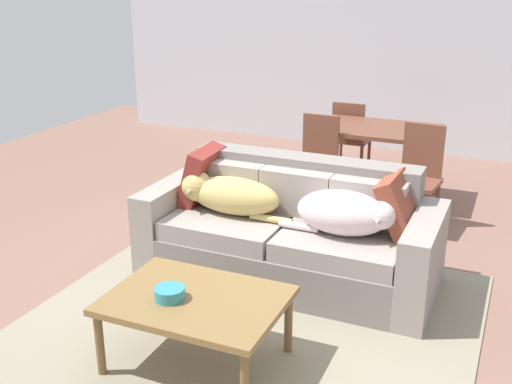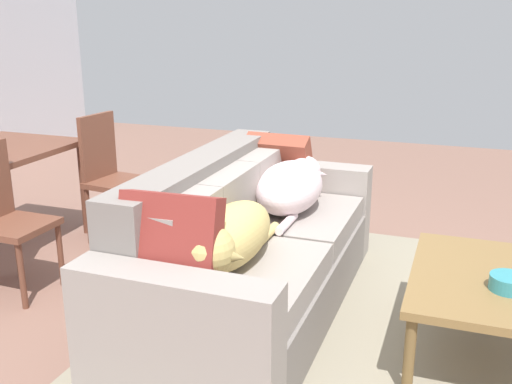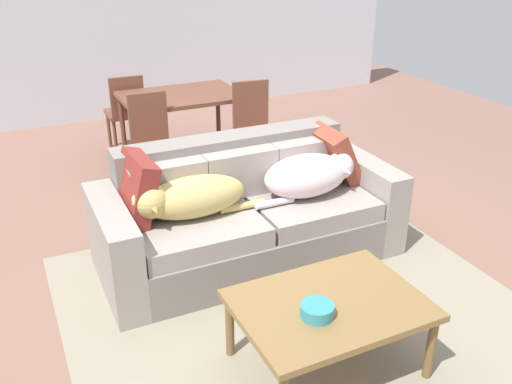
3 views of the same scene
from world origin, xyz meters
name	(u,v)px [view 1 (image 1 of 3)]	position (x,y,z in m)	size (l,w,h in m)	color
ground_plane	(290,276)	(0.00, 0.00, 0.00)	(10.00, 10.00, 0.00)	#835D4F
back_partition	(403,45)	(0.00, 4.00, 1.35)	(8.00, 0.12, 2.70)	silver
area_rug	(239,334)	(-0.01, -0.90, 0.01)	(2.87, 3.00, 0.01)	gray
couch	(291,234)	(-0.01, 0.03, 0.34)	(2.19, 0.95, 0.87)	gray
dog_on_left_cushion	(228,194)	(-0.49, -0.06, 0.62)	(0.92, 0.35, 0.30)	tan
dog_on_right_cushion	(346,213)	(0.45, -0.10, 0.63)	(0.82, 0.39, 0.31)	silver
throw_pillow_by_left_arm	(201,176)	(-0.80, 0.09, 0.68)	(0.13, 0.46, 0.46)	maroon
throw_pillow_by_right_arm	(400,206)	(0.78, 0.08, 0.67)	(0.13, 0.43, 0.43)	brown
coffee_table	(196,304)	(-0.11, -1.27, 0.40)	(1.01, 0.74, 0.44)	olive
bowl_on_coffee_table	(170,293)	(-0.24, -1.34, 0.48)	(0.18, 0.18, 0.07)	teal
dining_table	(378,135)	(0.18, 2.00, 0.67)	(1.18, 0.82, 0.75)	brown
dining_chair_near_left	(317,159)	(-0.29, 1.48, 0.50)	(0.41, 0.41, 0.92)	brown
dining_chair_near_right	(418,173)	(0.70, 1.37, 0.52)	(0.44, 0.44, 0.95)	brown
dining_chair_far_left	(350,135)	(-0.26, 2.59, 0.48)	(0.41, 0.41, 0.87)	brown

